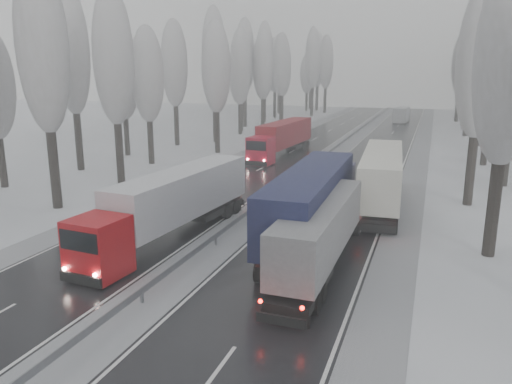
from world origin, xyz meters
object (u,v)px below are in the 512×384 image
Objects in this scene: truck_red_red at (282,136)px; truck_grey_tarp at (325,225)px; truck_blue_box at (315,198)px; truck_cream_box at (382,173)px; truck_red_white at (173,201)px; box_truck_distant at (402,115)px.

truck_grey_tarp is at bearing -65.96° from truck_red_red.
truck_grey_tarp is at bearing -70.18° from truck_blue_box.
truck_blue_box is at bearing 111.52° from truck_grey_tarp.
truck_blue_box is 30.73m from truck_red_red.
truck_cream_box is at bearing -51.12° from truck_red_red.
truck_red_white is 0.99× the size of truck_red_red.
truck_blue_box is at bearing -66.05° from truck_red_red.
truck_grey_tarp is at bearing -85.85° from box_truck_distant.
box_truck_distant is 78.34m from truck_red_white.
truck_cream_box reaches higher than truck_grey_tarp.
truck_grey_tarp is 13.21m from truck_cream_box.
truck_blue_box reaches higher than truck_grey_tarp.
box_truck_distant is at bearing 88.39° from truck_red_white.
truck_blue_box is 2.15× the size of box_truck_distant.
truck_red_red reaches higher than truck_grey_tarp.
box_truck_distant is 0.51× the size of truck_red_red.
box_truck_distant is 0.52× the size of truck_red_white.
truck_red_white is at bearing -92.86° from box_truck_distant.
truck_red_red is (-13.68, 19.37, -0.14)m from truck_cream_box.
truck_blue_box is (-1.41, 3.66, 0.49)m from truck_grey_tarp.
box_truck_distant is (0.19, 75.31, -1.09)m from truck_blue_box.
box_truck_distant is at bearing 80.50° from truck_red_red.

